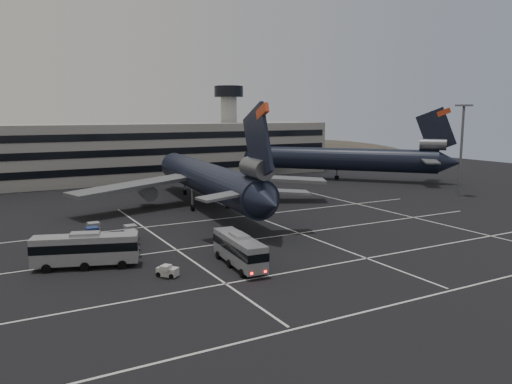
# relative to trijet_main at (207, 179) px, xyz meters

# --- Properties ---
(ground) EXTENTS (260.00, 260.00, 0.00)m
(ground) POSITION_rel_trijet_main_xyz_m (-8.25, -27.36, -5.25)
(ground) COLOR black
(ground) RESTS_ON ground
(lane_markings) EXTENTS (90.00, 55.62, 0.01)m
(lane_markings) POSITION_rel_trijet_main_xyz_m (-7.30, -26.64, -5.24)
(lane_markings) COLOR silver
(lane_markings) RESTS_ON ground
(terminal) EXTENTS (125.00, 26.00, 24.00)m
(terminal) POSITION_rel_trijet_main_xyz_m (-11.20, 43.78, 1.68)
(terminal) COLOR gray
(terminal) RESTS_ON ground
(hills) EXTENTS (352.00, 180.00, 44.00)m
(hills) POSITION_rel_trijet_main_xyz_m (9.74, 142.64, -17.32)
(hills) COLOR #38332B
(hills) RESTS_ON ground
(lightpole_right) EXTENTS (2.40, 2.40, 18.28)m
(lightpole_right) POSITION_rel_trijet_main_xyz_m (49.75, -12.36, 6.57)
(lightpole_right) COLOR slate
(lightpole_right) RESTS_ON ground
(trijet_main) EXTENTS (47.20, 57.69, 18.08)m
(trijet_main) POSITION_rel_trijet_main_xyz_m (0.00, 0.00, 0.00)
(trijet_main) COLOR black
(trijet_main) RESTS_ON ground
(trijet_far) EXTENTS (43.06, 46.20, 18.08)m
(trijet_far) POSITION_rel_trijet_main_xyz_m (44.50, 19.05, 0.18)
(trijet_far) COLOR black
(trijet_far) RESTS_ON ground
(bus_near) EXTENTS (3.31, 10.50, 3.65)m
(bus_near) POSITION_rel_trijet_main_xyz_m (-10.50, -32.94, -3.25)
(bus_near) COLOR gray
(bus_near) RESTS_ON ground
(bus_far) EXTENTS (11.32, 5.98, 3.91)m
(bus_far) POSITION_rel_trijet_main_xyz_m (-25.24, -25.37, -3.11)
(bus_far) COLOR gray
(bus_far) RESTS_ON ground
(tug_b) EXTENTS (2.30, 2.40, 1.34)m
(tug_b) POSITION_rel_trijet_main_xyz_m (-18.45, -32.55, -4.65)
(tug_b) COLOR beige
(tug_b) RESTS_ON ground
(uld_cluster) EXTENTS (9.23, 15.06, 1.80)m
(uld_cluster) POSITION_rel_trijet_main_xyz_m (-21.16, -17.63, -4.37)
(uld_cluster) COLOR #2D2D30
(uld_cluster) RESTS_ON ground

